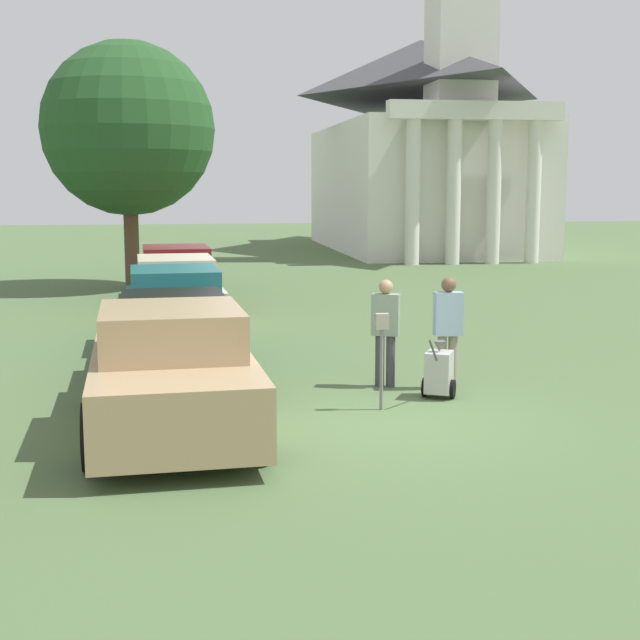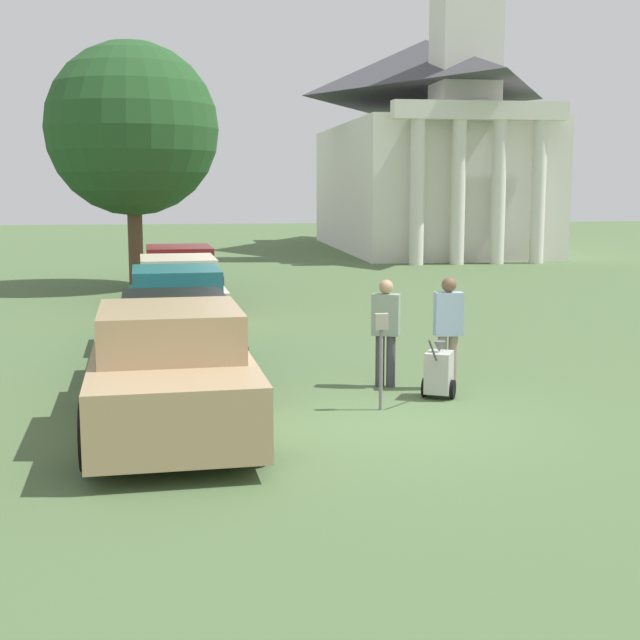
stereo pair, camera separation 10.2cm
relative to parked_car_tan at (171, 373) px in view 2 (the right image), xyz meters
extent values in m
plane|color=#4C663D|center=(2.85, 0.01, -0.75)|extent=(120.00, 120.00, 0.00)
cube|color=tan|center=(0.00, 0.04, -0.13)|extent=(2.18, 4.77, 0.82)
cube|color=tan|center=(0.01, -0.15, 0.57)|extent=(1.81, 2.05, 0.57)
cylinder|color=black|center=(-1.03, 1.43, -0.37)|extent=(0.22, 0.76, 0.76)
cylinder|color=black|center=(0.87, 1.53, -0.37)|extent=(0.22, 0.76, 0.76)
cylinder|color=black|center=(-0.87, -1.46, -0.37)|extent=(0.22, 0.76, 0.76)
cylinder|color=black|center=(1.02, -1.36, -0.37)|extent=(0.22, 0.76, 0.76)
cube|color=black|center=(0.00, 3.08, -0.18)|extent=(2.07, 4.98, 0.72)
cube|color=black|center=(0.01, 2.88, 0.41)|extent=(1.70, 2.14, 0.46)
cylinder|color=black|center=(-0.97, 4.54, -0.37)|extent=(0.22, 0.75, 0.75)
cylinder|color=black|center=(0.80, 4.64, -0.37)|extent=(0.22, 0.75, 0.75)
cylinder|color=black|center=(-0.80, 1.52, -0.37)|extent=(0.22, 0.75, 0.75)
cylinder|color=black|center=(0.96, 1.61, -0.37)|extent=(0.22, 0.75, 0.75)
cube|color=#23666B|center=(0.00, 6.17, -0.18)|extent=(2.10, 4.79, 0.77)
cube|color=#23666B|center=(0.01, 5.98, 0.49)|extent=(1.73, 2.06, 0.57)
cylinder|color=black|center=(-0.99, 7.57, -0.42)|extent=(0.21, 0.65, 0.65)
cylinder|color=black|center=(0.82, 7.67, -0.42)|extent=(0.21, 0.65, 0.65)
cylinder|color=black|center=(-0.83, 4.66, -0.42)|extent=(0.21, 0.65, 0.65)
cylinder|color=black|center=(0.98, 4.76, -0.42)|extent=(0.21, 0.65, 0.65)
cube|color=beige|center=(0.00, 9.13, -0.18)|extent=(2.13, 5.32, 0.76)
cube|color=beige|center=(0.01, 8.92, 0.48)|extent=(1.75, 2.28, 0.55)
cylinder|color=black|center=(-1.00, 10.69, -0.41)|extent=(0.22, 0.69, 0.68)
cylinder|color=black|center=(0.82, 10.79, -0.41)|extent=(0.22, 0.69, 0.68)
cylinder|color=black|center=(-0.82, 7.46, -0.41)|extent=(0.22, 0.69, 0.68)
cylinder|color=black|center=(0.99, 7.56, -0.41)|extent=(0.22, 0.69, 0.68)
cube|color=maroon|center=(0.00, 12.21, -0.17)|extent=(2.14, 5.27, 0.79)
cube|color=maroon|center=(0.01, 12.01, 0.50)|extent=(1.75, 2.26, 0.55)
cylinder|color=black|center=(-1.00, 13.77, -0.41)|extent=(0.22, 0.69, 0.68)
cylinder|color=black|center=(0.82, 13.87, -0.41)|extent=(0.22, 0.69, 0.68)
cylinder|color=black|center=(-0.83, 10.56, -0.41)|extent=(0.22, 0.69, 0.68)
cylinder|color=black|center=(1.00, 10.66, -0.41)|extent=(0.22, 0.69, 0.68)
cylinder|color=slate|center=(2.85, 0.65, -0.18)|extent=(0.05, 0.05, 1.13)
cube|color=gray|center=(2.85, 0.65, 0.50)|extent=(0.18, 0.09, 0.22)
cylinder|color=#3F3F47|center=(3.31, 2.02, -0.34)|extent=(0.14, 0.14, 0.81)
cylinder|color=#3F3F47|center=(3.15, 2.08, -0.34)|extent=(0.14, 0.14, 0.81)
cube|color=gray|center=(3.23, 2.05, 0.38)|extent=(0.47, 0.36, 0.64)
sphere|color=tan|center=(3.23, 2.05, 0.81)|extent=(0.22, 0.22, 0.22)
cylinder|color=gray|center=(4.22, 1.74, -0.33)|extent=(0.14, 0.14, 0.83)
cylinder|color=gray|center=(4.05, 1.75, -0.33)|extent=(0.14, 0.14, 0.83)
cube|color=#99B2CC|center=(4.13, 1.75, 0.42)|extent=(0.43, 0.24, 0.66)
sphere|color=brown|center=(4.13, 1.75, 0.86)|extent=(0.23, 0.23, 0.23)
cube|color=#B2B2AD|center=(3.85, 1.22, -0.36)|extent=(0.52, 0.56, 0.60)
cone|color=#59595B|center=(3.85, 1.22, 0.02)|extent=(0.18, 0.18, 0.16)
cylinder|color=#4C4C4C|center=(3.63, 0.80, 0.04)|extent=(0.30, 0.54, 0.43)
cylinder|color=black|center=(3.66, 1.31, -0.61)|extent=(0.17, 0.27, 0.28)
cylinder|color=black|center=(4.03, 1.12, -0.61)|extent=(0.17, 0.27, 0.28)
cube|color=silver|center=(11.46, 30.79, 2.18)|extent=(8.15, 15.33, 5.85)
pyramid|color=#424247|center=(11.46, 30.79, 7.73)|extent=(8.31, 15.64, 2.63)
cylinder|color=silver|center=(9.01, 22.53, 2.03)|extent=(0.56, 0.56, 5.55)
cylinder|color=silver|center=(10.64, 22.53, 2.03)|extent=(0.56, 0.56, 5.55)
cylinder|color=silver|center=(12.27, 22.53, 2.03)|extent=(0.56, 0.56, 5.55)
cylinder|color=silver|center=(13.90, 22.53, 2.03)|extent=(0.56, 0.56, 5.55)
cube|color=silver|center=(11.46, 22.53, 5.16)|extent=(6.93, 0.70, 0.70)
cylinder|color=brown|center=(-1.32, 16.25, 0.53)|extent=(0.44, 0.44, 2.55)
sphere|color=#234C23|center=(-1.32, 16.25, 3.98)|extent=(5.11, 5.11, 5.11)
camera|label=1|loc=(0.16, -11.13, 2.36)|focal=50.00mm
camera|label=2|loc=(0.26, -11.15, 2.36)|focal=50.00mm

